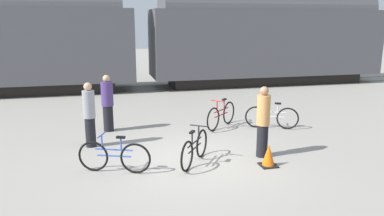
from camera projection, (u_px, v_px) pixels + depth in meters
name	position (u px, v px, depth m)	size (l,w,h in m)	color
ground_plane	(192.00, 160.00, 9.38)	(80.00, 80.00, 0.00)	gray
freight_train	(142.00, 33.00, 18.87)	(26.33, 2.90, 5.38)	black
rail_near	(145.00, 91.00, 18.82)	(38.33, 0.07, 0.01)	#4C4238
rail_far	(142.00, 86.00, 20.18)	(38.33, 0.07, 0.01)	#4C4238
bicycle_blue	(114.00, 156.00, 8.56)	(1.62, 0.68, 0.90)	black
bicycle_maroon	(221.00, 115.00, 12.24)	(1.36, 1.28, 0.95)	black
bicycle_black	(195.00, 149.00, 9.08)	(1.03, 1.45, 0.90)	black
bicycle_silver	(272.00, 117.00, 12.10)	(1.58, 0.77, 0.89)	black
person_in_grey	(89.00, 115.00, 10.22)	(0.33, 0.33, 1.80)	black
person_in_purple	(108.00, 103.00, 11.71)	(0.37, 0.37, 1.79)	black
person_in_tan	(263.00, 122.00, 9.44)	(0.33, 0.33, 1.83)	black
traffic_cone	(269.00, 156.00, 8.95)	(0.40, 0.40, 0.55)	black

